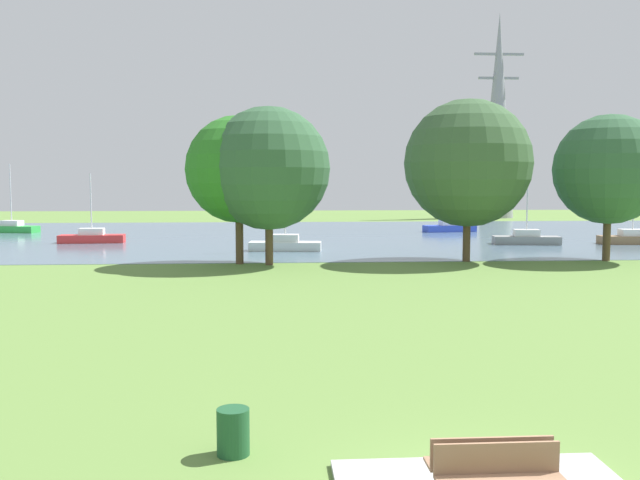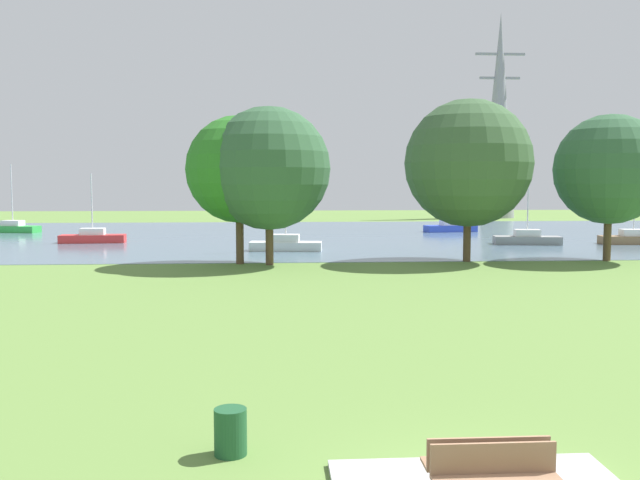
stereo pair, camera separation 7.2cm
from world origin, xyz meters
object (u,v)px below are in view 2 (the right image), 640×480
Objects in this scene: sailboat_brown at (633,238)px; tree_west_far at (239,169)px; bench_facing_water at (485,468)px; tree_east_far at (269,168)px; sailboat_white at (286,244)px; tree_west_near at (468,163)px; sailboat_red at (93,237)px; sailboat_blue at (450,227)px; sailboat_green at (13,228)px; sailboat_gray at (527,238)px; tree_east_near at (610,169)px; electricity_pylon at (499,116)px; litter_bin at (230,432)px.

tree_west_far is at bearing -160.12° from sailboat_brown.
bench_facing_water is 29.52m from tree_east_far.
tree_west_near is (10.44, -6.78, 5.24)m from sailboat_white.
sailboat_red is at bearing 153.86° from sailboat_white.
tree_west_far is at bearing -127.53° from sailboat_blue.
sailboat_white is 0.86× the size of tree_west_far.
sailboat_green is (-26.88, 55.09, -0.02)m from bench_facing_water.
tree_east_far is (1.68, -0.63, 0.05)m from tree_west_far.
tree_west_far is (-18.23, -23.74, 4.87)m from sailboat_blue.
tree_east_far reaches higher than sailboat_blue.
tree_west_far reaches higher than sailboat_gray.
tree_east_far is 1.03× the size of tree_east_near.
sailboat_gray is at bearing -104.96° from electricity_pylon.
sailboat_red reaches higher than litter_bin.
electricity_pylon is at bearing 38.99° from sailboat_red.
sailboat_red is at bearing 132.34° from tree_east_far.
sailboat_gray reaches higher than bench_facing_water.
tree_east_far is (-3.32, 28.92, 4.90)m from bench_facing_water.
tree_east_far is at bearing -157.83° from sailboat_brown.
tree_west_far is (11.83, -14.20, 4.88)m from sailboat_red.
tree_east_far is (0.49, 27.02, 4.97)m from litter_bin.
litter_bin is 34.74m from sailboat_white.
sailboat_white is at bearing 159.54° from tree_east_near.
sailboat_brown is at bearing -5.47° from sailboat_red.
electricity_pylon is at bearing 68.81° from litter_bin.
tree_east_far is 0.34× the size of electricity_pylon.
sailboat_blue is 0.86× the size of sailboat_white.
electricity_pylon is (29.59, 76.33, 12.63)m from litter_bin.
sailboat_white is 30.75m from sailboat_green.
tree_west_far is (-28.56, -10.33, 4.88)m from sailboat_brown.
sailboat_brown is at bearing 55.34° from tree_east_near.
bench_facing_water is 30.36m from tree_west_far.
electricity_pylon is (17.62, 48.41, 7.32)m from tree_west_near.
litter_bin is 54.14m from sailboat_blue.
tree_west_far is at bearing -152.74° from sailboat_gray.
bench_facing_water is 43.09m from sailboat_gray.
tree_west_far is at bearing 92.45° from litter_bin.
electricity_pylon is at bearing 79.17° from tree_east_near.
sailboat_brown is 0.20× the size of electricity_pylon.
electricity_pylon reaches higher than sailboat_green.
electricity_pylon is at bearing 71.77° from bench_facing_water.
sailboat_gray is 0.85× the size of tree_west_near.
tree_east_far reaches higher than litter_bin.
sailboat_blue is 16.92m from sailboat_brown.
sailboat_brown is 0.58× the size of tree_east_far.
bench_facing_water is 0.25× the size of sailboat_white.
litter_bin is 0.16× the size of sailboat_brown.
sailboat_white is 51.75m from electricity_pylon.
electricity_pylon is at bearing 23.73° from sailboat_green.
sailboat_brown is 0.60× the size of tree_east_near.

